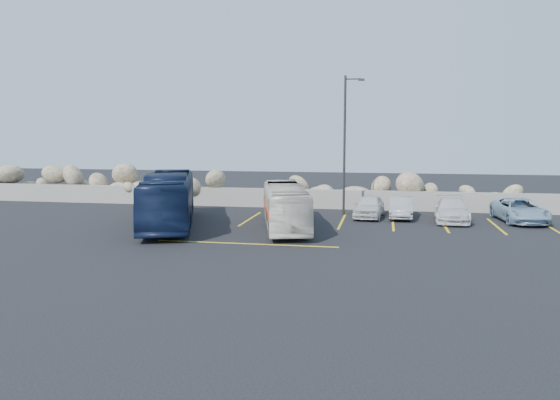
% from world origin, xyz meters
% --- Properties ---
extents(ground, '(90.00, 90.00, 0.00)m').
position_xyz_m(ground, '(0.00, 0.00, 0.00)').
color(ground, black).
rests_on(ground, ground).
extents(seawall, '(60.00, 0.40, 1.20)m').
position_xyz_m(seawall, '(0.00, 12.00, 0.60)').
color(seawall, gray).
rests_on(seawall, ground).
extents(riprap_pile, '(54.00, 2.80, 2.60)m').
position_xyz_m(riprap_pile, '(0.00, 13.20, 1.30)').
color(riprap_pile, '#856E57').
rests_on(riprap_pile, ground).
extents(parking_lines, '(18.16, 9.36, 0.01)m').
position_xyz_m(parking_lines, '(4.64, 5.57, 0.01)').
color(parking_lines, yellow).
rests_on(parking_lines, ground).
extents(lamppost, '(1.14, 0.18, 8.00)m').
position_xyz_m(lamppost, '(2.56, 9.50, 4.30)').
color(lamppost, '#302D2A').
rests_on(lamppost, ground).
extents(vintage_bus, '(3.82, 8.30, 2.25)m').
position_xyz_m(vintage_bus, '(-0.03, 4.34, 1.13)').
color(vintage_bus, beige).
rests_on(vintage_bus, ground).
extents(tour_coach, '(5.31, 10.04, 2.74)m').
position_xyz_m(tour_coach, '(-6.04, 3.95, 1.37)').
color(tour_coach, '#101B37').
rests_on(tour_coach, ground).
extents(car_a, '(1.85, 3.85, 1.27)m').
position_xyz_m(car_a, '(3.99, 8.73, 0.63)').
color(car_a, silver).
rests_on(car_a, ground).
extents(car_b, '(1.33, 3.60, 1.18)m').
position_xyz_m(car_b, '(5.76, 8.90, 0.59)').
color(car_b, '#A4A5A9').
rests_on(car_b, ground).
extents(car_c, '(1.96, 4.37, 1.24)m').
position_xyz_m(car_c, '(8.41, 8.20, 0.62)').
color(car_c, silver).
rests_on(car_c, ground).
extents(car_d, '(2.52, 4.73, 1.26)m').
position_xyz_m(car_d, '(11.98, 8.67, 0.63)').
color(car_d, '#84A3BC').
rests_on(car_d, ground).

